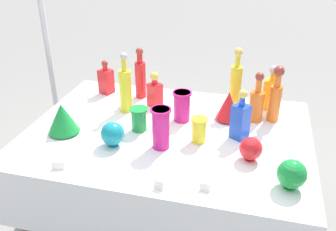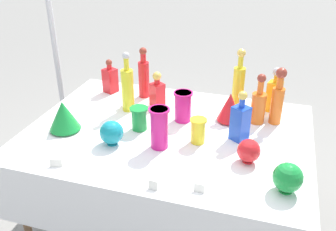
{
  "view_description": "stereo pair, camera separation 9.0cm",
  "coord_description": "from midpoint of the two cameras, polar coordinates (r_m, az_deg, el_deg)",
  "views": [
    {
      "loc": [
        0.48,
        -1.85,
        1.86
      ],
      "look_at": [
        0.0,
        0.0,
        0.86
      ],
      "focal_mm": 40.0,
      "sensor_mm": 36.0,
      "label": 1
    },
    {
      "loc": [
        0.56,
        -1.82,
        1.86
      ],
      "look_at": [
        0.0,
        0.0,
        0.86
      ],
      "focal_mm": 40.0,
      "sensor_mm": 36.0,
      "label": 2
    }
  ],
  "objects": [
    {
      "name": "price_tag_left",
      "position": [
        1.74,
        4.15,
        -10.85
      ],
      "size": [
        0.05,
        0.01,
        0.04
      ],
      "primitive_type": "cube",
      "rotation": [
        -0.21,
        0.0,
        0.0
      ],
      "color": "white",
      "rests_on": "display_table"
    },
    {
      "name": "slender_vase_3",
      "position": [
        2.06,
        3.51,
        -2.08
      ],
      "size": [
        0.09,
        0.09,
        0.14
      ],
      "color": "yellow",
      "rests_on": "display_table"
    },
    {
      "name": "slender_vase_2",
      "position": [
        2.27,
        1.0,
        1.56
      ],
      "size": [
        0.12,
        0.12,
        0.19
      ],
      "color": "#C61972",
      "rests_on": "display_table"
    },
    {
      "name": "square_decanter_0",
      "position": [
        2.46,
        -3.08,
        3.67
      ],
      "size": [
        0.11,
        0.11,
        0.24
      ],
      "color": "red",
      "rests_on": "display_table"
    },
    {
      "name": "slender_vase_1",
      "position": [
        1.99,
        -2.39,
        -1.8
      ],
      "size": [
        0.11,
        0.11,
        0.23
      ],
      "color": "#C61972",
      "rests_on": "display_table"
    },
    {
      "name": "round_bowl_1",
      "position": [
        2.05,
        -9.7,
        -2.79
      ],
      "size": [
        0.13,
        0.13,
        0.14
      ],
      "color": "teal",
      "rests_on": "display_table"
    },
    {
      "name": "fluted_vase_1",
      "position": [
        2.3,
        8.08,
        1.48
      ],
      "size": [
        0.15,
        0.15,
        0.19
      ],
      "color": "red",
      "rests_on": "display_table"
    },
    {
      "name": "square_decanter_1",
      "position": [
        2.11,
        9.78,
        -0.53
      ],
      "size": [
        0.11,
        0.11,
        0.29
      ],
      "color": "blue",
      "rests_on": "display_table"
    },
    {
      "name": "slender_vase_0",
      "position": [
        2.18,
        -5.63,
        -0.41
      ],
      "size": [
        0.11,
        0.11,
        0.14
      ],
      "color": "#198C38",
      "rests_on": "display_table"
    },
    {
      "name": "tall_bottle_0",
      "position": [
        2.44,
        9.24,
        4.88
      ],
      "size": [
        0.07,
        0.07,
        0.4
      ],
      "color": "yellow",
      "rests_on": "display_table"
    },
    {
      "name": "display_table",
      "position": [
        2.2,
        -1.45,
        -4.17
      ],
      "size": [
        1.63,
        1.19,
        0.76
      ],
      "color": "white",
      "rests_on": "ground"
    },
    {
      "name": "fluted_vase_0",
      "position": [
        2.23,
        -16.91,
        -0.35
      ],
      "size": [
        0.18,
        0.18,
        0.18
      ],
      "color": "#198C38",
      "rests_on": "display_table"
    },
    {
      "name": "round_bowl_0",
      "position": [
        1.79,
        16.97,
        -8.56
      ],
      "size": [
        0.14,
        0.14,
        0.15
      ],
      "color": "#198C38",
      "rests_on": "display_table"
    },
    {
      "name": "tall_bottle_2",
      "position": [
        2.39,
        -7.59,
        4.07
      ],
      "size": [
        0.08,
        0.08,
        0.39
      ],
      "color": "yellow",
      "rests_on": "display_table"
    },
    {
      "name": "ground_plane",
      "position": [
        2.66,
        -1.01,
        -16.64
      ],
      "size": [
        40.0,
        40.0,
        0.0
      ],
      "primitive_type": "plane",
      "color": "gray"
    },
    {
      "name": "tall_bottle_3",
      "position": [
        2.31,
        12.27,
        1.91
      ],
      "size": [
        0.09,
        0.09,
        0.31
      ],
      "color": "orange",
      "rests_on": "display_table"
    },
    {
      "name": "cardboard_box_behind_left",
      "position": [
        3.47,
        1.18,
        -2.18
      ],
      "size": [
        0.61,
        0.51,
        0.35
      ],
      "color": "tan",
      "rests_on": "ground"
    },
    {
      "name": "price_tag_right",
      "position": [
        1.96,
        -17.7,
        -7.36
      ],
      "size": [
        0.06,
        0.03,
        0.04
      ],
      "primitive_type": "cube",
      "rotation": [
        -0.21,
        0.0,
        0.29
      ],
      "color": "white",
      "rests_on": "display_table"
    },
    {
      "name": "square_decanter_3",
      "position": [
        2.49,
        14.41,
        3.6
      ],
      "size": [
        0.1,
        0.1,
        0.3
      ],
      "color": "orange",
      "rests_on": "display_table"
    },
    {
      "name": "price_tag_center",
      "position": [
        1.74,
        -2.92,
        -10.63
      ],
      "size": [
        0.05,
        0.02,
        0.04
      ],
      "primitive_type": "cube",
      "rotation": [
        -0.21,
        0.0,
        -0.1
      ],
      "color": "white",
      "rests_on": "display_table"
    },
    {
      "name": "canopy_pole",
      "position": [
        3.12,
        -18.89,
        11.08
      ],
      "size": [
        0.18,
        0.18,
        2.62
      ],
      "color": "silver",
      "rests_on": "ground"
    },
    {
      "name": "tall_bottle_1",
      "position": [
        2.32,
        14.99,
        2.76
      ],
      "size": [
        0.07,
        0.07,
        0.35
      ],
      "color": "orange",
      "rests_on": "display_table"
    },
    {
      "name": "square_decanter_2",
      "position": [
        2.69,
        -10.38,
        5.35
      ],
      "size": [
        0.11,
        0.11,
        0.24
      ],
      "color": "red",
      "rests_on": "display_table"
    },
    {
      "name": "round_bowl_2",
      "position": [
        1.95,
        11.22,
        -5.0
      ],
      "size": [
        0.12,
        0.12,
        0.13
      ],
      "color": "red",
      "rests_on": "display_table"
    },
    {
      "name": "tall_bottle_4",
      "position": [
        2.58,
        -5.24,
        5.9
      ],
      "size": [
        0.07,
        0.07,
        0.35
      ],
      "color": "red",
      "rests_on": "display_table"
    }
  ]
}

